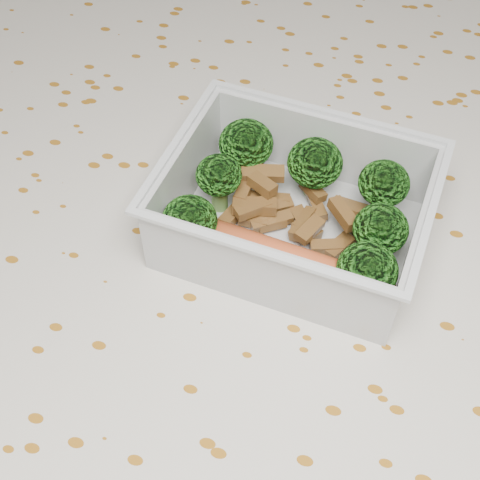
# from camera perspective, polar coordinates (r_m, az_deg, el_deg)

# --- Properties ---
(dining_table) EXTENTS (1.40, 0.90, 0.75)m
(dining_table) POSITION_cam_1_polar(r_m,az_deg,el_deg) (0.54, 0.35, -8.42)
(dining_table) COLOR brown
(dining_table) RESTS_ON ground
(tablecloth) EXTENTS (1.46, 0.96, 0.19)m
(tablecloth) POSITION_cam_1_polar(r_m,az_deg,el_deg) (0.49, 0.38, -5.49)
(tablecloth) COLOR beige
(tablecloth) RESTS_ON dining_table
(lunch_container) EXTENTS (0.19, 0.16, 0.06)m
(lunch_container) POSITION_cam_1_polar(r_m,az_deg,el_deg) (0.47, 4.63, 2.08)
(lunch_container) COLOR silver
(lunch_container) RESTS_ON tablecloth
(broccoli_florets) EXTENTS (0.16, 0.13, 0.05)m
(broccoli_florets) POSITION_cam_1_polar(r_m,az_deg,el_deg) (0.46, 5.17, 3.74)
(broccoli_florets) COLOR #608C3F
(broccoli_florets) RESTS_ON lunch_container
(meat_pile) EXTENTS (0.11, 0.06, 0.03)m
(meat_pile) POSITION_cam_1_polar(r_m,az_deg,el_deg) (0.48, 4.12, 2.39)
(meat_pile) COLOR brown
(meat_pile) RESTS_ON lunch_container
(sausage) EXTENTS (0.16, 0.04, 0.02)m
(sausage) POSITION_cam_1_polar(r_m,az_deg,el_deg) (0.44, 3.50, -1.62)
(sausage) COLOR #CF5329
(sausage) RESTS_ON lunch_container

